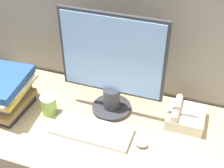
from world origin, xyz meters
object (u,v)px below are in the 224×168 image
Objects in this scene: monitor at (112,68)px; desk_telephone at (185,116)px; mouse at (142,144)px; book_stack at (4,93)px; keyboard at (92,131)px; coffee_cup at (49,105)px.

desk_telephone is at bearing 4.03° from monitor.
book_stack reaches higher than mouse.
monitor is 1.74× the size of book_stack.
keyboard is 0.47m from desk_telephone.
coffee_cup is (-0.29, -0.13, -0.20)m from monitor.
desk_telephone is at bearing 13.34° from coffee_cup.
mouse is 0.28m from desk_telephone.
monitor reaches higher than coffee_cup.
desk_telephone is (0.89, 0.20, -0.07)m from book_stack.
desk_telephone is at bearing 54.21° from mouse.
keyboard is (-0.04, -0.19, -0.25)m from monitor.
book_stack is (-0.52, -0.17, -0.16)m from monitor.
mouse is at bearing -1.29° from keyboard.
mouse is at bearing -125.79° from desk_telephone.
mouse is 0.74m from book_stack.
mouse is at bearing -2.08° from book_stack.
keyboard is 0.27m from coffee_cup.
desk_telephone is (0.41, 0.22, 0.03)m from keyboard.
coffee_cup is 0.57× the size of desk_telephone.
coffee_cup reaches higher than mouse.
keyboard is at bearing -2.48° from book_stack.
coffee_cup is (-0.26, 0.06, 0.04)m from keyboard.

